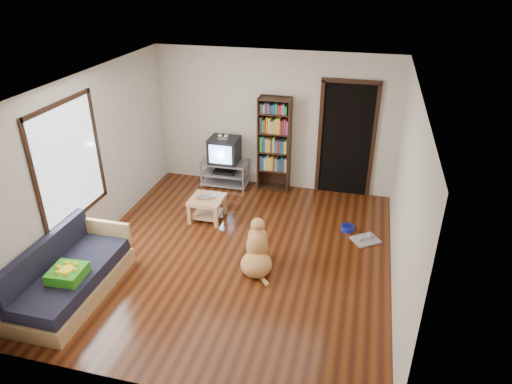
% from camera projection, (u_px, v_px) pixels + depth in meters
% --- Properties ---
extents(ground, '(5.00, 5.00, 0.00)m').
position_uv_depth(ground, '(237.00, 255.00, 6.89)').
color(ground, '#57270F').
rests_on(ground, ground).
extents(ceiling, '(5.00, 5.00, 0.00)m').
position_uv_depth(ceiling, '(234.00, 84.00, 5.70)').
color(ceiling, white).
rests_on(ceiling, ground).
extents(wall_back, '(4.50, 0.00, 4.50)m').
position_uv_depth(wall_back, '(274.00, 121.00, 8.45)').
color(wall_back, beige).
rests_on(wall_back, ground).
extents(wall_front, '(4.50, 0.00, 4.50)m').
position_uv_depth(wall_front, '(158.00, 292.00, 4.14)').
color(wall_front, beige).
rests_on(wall_front, ground).
extents(wall_left, '(0.00, 5.00, 5.00)m').
position_uv_depth(wall_left, '(91.00, 162.00, 6.78)').
color(wall_left, beige).
rests_on(wall_left, ground).
extents(wall_right, '(0.00, 5.00, 5.00)m').
position_uv_depth(wall_right, '(405.00, 196.00, 5.80)').
color(wall_right, beige).
rests_on(wall_right, ground).
extents(green_cushion, '(0.43, 0.43, 0.14)m').
position_uv_depth(green_cushion, '(68.00, 273.00, 5.70)').
color(green_cushion, '#379B1C').
rests_on(green_cushion, sofa).
extents(laptop, '(0.40, 0.34, 0.03)m').
position_uv_depth(laptop, '(206.00, 198.00, 7.64)').
color(laptop, silver).
rests_on(laptop, coffee_table).
extents(dog_bowl, '(0.22, 0.22, 0.08)m').
position_uv_depth(dog_bowl, '(348.00, 228.00, 7.50)').
color(dog_bowl, '#151D95').
rests_on(dog_bowl, ground).
extents(grey_rag, '(0.51, 0.49, 0.03)m').
position_uv_depth(grey_rag, '(365.00, 240.00, 7.23)').
color(grey_rag, '#979797').
rests_on(grey_rag, ground).
extents(window, '(0.03, 1.46, 1.70)m').
position_uv_depth(window, '(69.00, 162.00, 6.25)').
color(window, white).
rests_on(window, wall_left).
extents(doorway, '(1.03, 0.05, 2.19)m').
position_uv_depth(doorway, '(346.00, 137.00, 8.22)').
color(doorway, black).
rests_on(doorway, wall_back).
extents(tv_stand, '(0.90, 0.45, 0.50)m').
position_uv_depth(tv_stand, '(225.00, 172.00, 8.90)').
color(tv_stand, '#99999E').
rests_on(tv_stand, ground).
extents(crt_tv, '(0.55, 0.52, 0.58)m').
position_uv_depth(crt_tv, '(225.00, 149.00, 8.70)').
color(crt_tv, black).
rests_on(crt_tv, tv_stand).
extents(bookshelf, '(0.60, 0.30, 1.80)m').
position_uv_depth(bookshelf, '(274.00, 140.00, 8.44)').
color(bookshelf, black).
rests_on(bookshelf, ground).
extents(sofa, '(0.80, 1.80, 0.80)m').
position_uv_depth(sofa, '(71.00, 278.00, 5.98)').
color(sofa, tan).
rests_on(sofa, ground).
extents(coffee_table, '(0.55, 0.55, 0.40)m').
position_uv_depth(coffee_table, '(207.00, 204.00, 7.72)').
color(coffee_table, tan).
rests_on(coffee_table, ground).
extents(dog, '(0.53, 0.83, 0.72)m').
position_uv_depth(dog, '(257.00, 252.00, 6.50)').
color(dog, tan).
rests_on(dog, ground).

